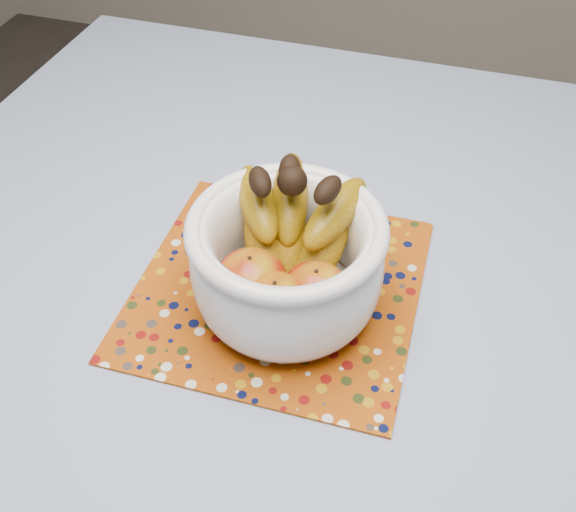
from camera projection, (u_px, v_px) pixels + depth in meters
The scene contains 4 objects.
table at pixel (297, 319), 0.99m from camera, with size 1.20×1.20×0.75m.
tablecloth at pixel (297, 281), 0.94m from camera, with size 1.32×1.32×0.01m, color slate.
placemat at pixel (278, 287), 0.92m from camera, with size 0.38×0.38×0.00m, color #983E08.
fruit_bowl at pixel (288, 251), 0.84m from camera, with size 0.26×0.27×0.20m.
Camera 1 is at (0.18, -0.62, 1.43)m, focal length 42.00 mm.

